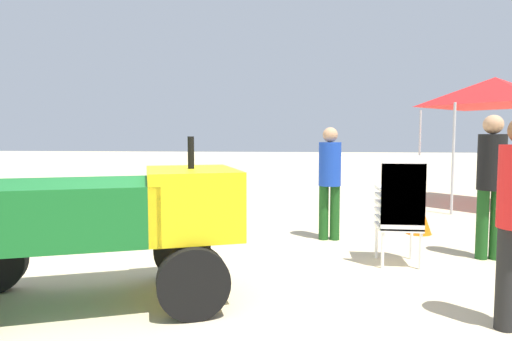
# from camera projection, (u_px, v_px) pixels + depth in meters

# --- Properties ---
(ground) EXTENTS (80.00, 80.00, 0.00)m
(ground) POSITION_uv_depth(u_px,v_px,m) (171.00, 298.00, 4.01)
(ground) COLOR beige
(utility_cart) EXTENTS (2.81, 2.05, 1.50)m
(utility_cart) POSITION_uv_depth(u_px,v_px,m) (101.00, 217.00, 3.85)
(utility_cart) COLOR #146023
(utility_cart) RESTS_ON ground
(stacked_plastic_chairs) EXTENTS (0.48, 0.48, 1.29)m
(stacked_plastic_chairs) POSITION_uv_depth(u_px,v_px,m) (401.00, 202.00, 4.96)
(stacked_plastic_chairs) COLOR white
(stacked_plastic_chairs) RESTS_ON ground
(surfboard_pile) EXTENTS (2.41, 0.69, 0.48)m
(surfboard_pile) POSITION_uv_depth(u_px,v_px,m) (3.00, 221.00, 6.47)
(surfboard_pile) COLOR yellow
(surfboard_pile) RESTS_ON ground
(lifeguard_near_right) EXTENTS (0.32, 0.32, 1.76)m
(lifeguard_near_right) POSITION_uv_depth(u_px,v_px,m) (491.00, 176.00, 5.23)
(lifeguard_near_right) COLOR #194C19
(lifeguard_near_right) RESTS_ON ground
(lifeguard_far_right) EXTENTS (0.32, 0.32, 1.64)m
(lifeguard_far_right) POSITION_uv_depth(u_px,v_px,m) (330.00, 176.00, 6.24)
(lifeguard_far_right) COLOR #194C19
(lifeguard_far_right) RESTS_ON ground
(popup_canopy) EXTENTS (2.46, 2.46, 2.78)m
(popup_canopy) POSITION_uv_depth(u_px,v_px,m) (495.00, 92.00, 9.25)
(popup_canopy) COLOR #B2B2B7
(popup_canopy) RESTS_ON ground
(traffic_cone_near) EXTENTS (0.39, 0.39, 0.56)m
(traffic_cone_near) POSITION_uv_depth(u_px,v_px,m) (419.00, 216.00, 6.68)
(traffic_cone_near) COLOR orange
(traffic_cone_near) RESTS_ON ground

